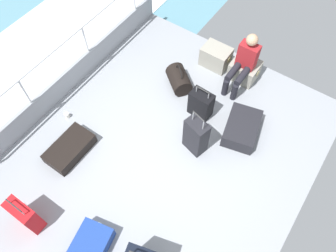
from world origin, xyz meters
The scene contains 15 objects.
ground_plane centered at (0.00, 0.00, -0.03)m, with size 4.40×5.20×0.06m, color gray.
gunwale_port centered at (-2.17, 0.00, 0.23)m, with size 0.06×5.20×0.45m, color gray.
railing_port centered at (-2.17, 0.00, 0.78)m, with size 0.04×4.20×1.02m.
sea_wake centered at (-3.60, 0.00, -0.34)m, with size 12.00×12.00×0.01m.
cargo_crate_0 centered at (-0.30, 2.10, 0.20)m, with size 0.56×0.38×0.40m.
cargo_crate_1 centered at (0.29, 2.13, 0.18)m, with size 0.53×0.45×0.36m.
passenger_seated centered at (0.29, 1.95, 0.55)m, with size 0.34×0.66×1.06m.
suitcase_0 centered at (-1.26, -0.87, 0.10)m, with size 0.46×0.80×0.20m.
suitcase_2 centered at (0.06, 0.97, 0.26)m, with size 0.40×0.26×0.66m.
suitcase_3 centered at (0.34, 0.34, 0.35)m, with size 0.41×0.31×0.91m.
suitcase_4 centered at (-0.95, -2.03, 0.27)m, with size 0.45×0.21×0.68m.
suitcase_5 centered at (0.84, 1.02, 0.13)m, with size 0.68×0.85×0.27m.
suitcase_6 centered at (0.03, -1.85, 0.12)m, with size 0.57×0.74×0.24m.
duffel_bag centered at (-0.58, 1.27, 0.18)m, with size 0.62×0.59×0.50m.
paper_cup centered at (-1.78, -0.41, 0.05)m, with size 0.08×0.08×0.10m, color white.
Camera 1 is at (1.47, -2.06, 4.84)m, focal length 35.73 mm.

